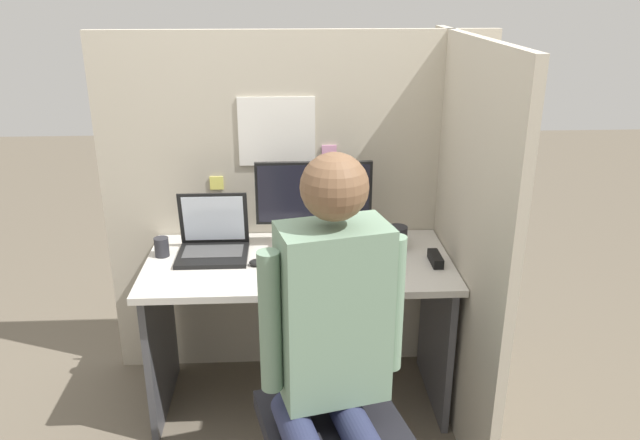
{
  "coord_description": "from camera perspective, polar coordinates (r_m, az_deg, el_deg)",
  "views": [
    {
      "loc": [
        -0.03,
        -2.17,
        1.88
      ],
      "look_at": [
        0.09,
        0.16,
        0.99
      ],
      "focal_mm": 35.0,
      "sensor_mm": 36.0,
      "label": 1
    }
  ],
  "objects": [
    {
      "name": "cubicle_panel_back",
      "position": [
        3.03,
        -2.13,
        0.99
      ],
      "size": [
        1.84,
        0.05,
        1.69
      ],
      "color": "#B7AD99",
      "rests_on": "ground"
    },
    {
      "name": "cubicle_panel_right",
      "position": [
        2.75,
        12.73,
        -1.8
      ],
      "size": [
        0.04,
        1.28,
        1.69
      ],
      "color": "#B7AD99",
      "rests_on": "ground"
    },
    {
      "name": "desk",
      "position": [
        2.83,
        -1.92,
        -7.16
      ],
      "size": [
        1.34,
        0.65,
        0.74
      ],
      "color": "beige",
      "rests_on": "ground"
    },
    {
      "name": "paper_box",
      "position": [
        2.88,
        -0.55,
        -1.9
      ],
      "size": [
        0.35,
        0.2,
        0.06
      ],
      "color": "white",
      "rests_on": "desk"
    },
    {
      "name": "monitor",
      "position": [
        2.81,
        -0.57,
        2.08
      ],
      "size": [
        0.52,
        0.19,
        0.35
      ],
      "color": "black",
      "rests_on": "paper_box"
    },
    {
      "name": "laptop",
      "position": [
        2.83,
        -9.75,
        -2.13
      ],
      "size": [
        0.31,
        0.26,
        0.27
      ],
      "color": "black",
      "rests_on": "desk"
    },
    {
      "name": "mouse",
      "position": [
        2.71,
        -5.79,
        -3.89
      ],
      "size": [
        0.07,
        0.05,
        0.03
      ],
      "color": "black",
      "rests_on": "desk"
    },
    {
      "name": "stapler",
      "position": [
        2.76,
        10.51,
        -3.51
      ],
      "size": [
        0.04,
        0.14,
        0.04
      ],
      "color": "black",
      "rests_on": "desk"
    },
    {
      "name": "carrot_toy",
      "position": [
        2.62,
        5.09,
        -4.67
      ],
      "size": [
        0.04,
        0.13,
        0.04
      ],
      "color": "orange",
      "rests_on": "desk"
    },
    {
      "name": "office_chair",
      "position": [
        2.28,
        1.6,
        -15.34
      ],
      "size": [
        0.56,
        0.61,
        1.01
      ],
      "color": "black",
      "rests_on": "ground"
    },
    {
      "name": "person",
      "position": [
        1.99,
        0.96,
        -11.02
      ],
      "size": [
        0.47,
        0.48,
        1.42
      ],
      "color": "#282D4C",
      "rests_on": "ground"
    },
    {
      "name": "coffee_mug",
      "position": [
        2.87,
        7.07,
        -1.6
      ],
      "size": [
        0.09,
        0.09,
        0.11
      ],
      "color": "#232328",
      "rests_on": "desk"
    },
    {
      "name": "pen_cup",
      "position": [
        2.86,
        -14.27,
        -2.41
      ],
      "size": [
        0.06,
        0.06,
        0.09
      ],
      "color": "#28282D",
      "rests_on": "desk"
    }
  ]
}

